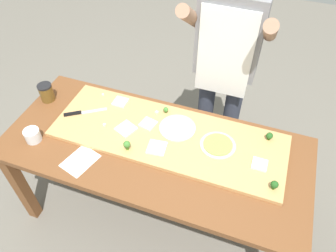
{
  "coord_description": "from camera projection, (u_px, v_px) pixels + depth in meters",
  "views": [
    {
      "loc": [
        0.5,
        -1.14,
        2.24
      ],
      "look_at": [
        0.03,
        0.14,
        0.8
      ],
      "focal_mm": 34.84,
      "sensor_mm": 36.0,
      "label": 1
    }
  ],
  "objects": [
    {
      "name": "pizza_whole_cheese_artichoke",
      "position": [
        177.0,
        128.0,
        2.0
      ],
      "size": [
        0.23,
        0.23,
        0.02
      ],
      "color": "beige",
      "rests_on": "cutting_board"
    },
    {
      "name": "pizza_slice_far_right",
      "position": [
        126.0,
        129.0,
        1.99
      ],
      "size": [
        0.14,
        0.14,
        0.01
      ],
      "primitive_type": "cube",
      "rotation": [
        0.0,
        0.0,
        -0.4
      ],
      "color": "silver",
      "rests_on": "cutting_board"
    },
    {
      "name": "recipe_note",
      "position": [
        80.0,
        161.0,
        1.86
      ],
      "size": [
        0.2,
        0.23,
        0.0
      ],
      "primitive_type": "cube",
      "rotation": [
        0.0,
        0.0,
        -0.27
      ],
      "color": "white",
      "rests_on": "prep_table"
    },
    {
      "name": "cheese_crumble_b",
      "position": [
        157.0,
        113.0,
        2.09
      ],
      "size": [
        0.02,
        0.02,
        0.02
      ],
      "primitive_type": "cube",
      "rotation": [
        0.0,
        0.0,
        1.12
      ],
      "color": "silver",
      "rests_on": "cutting_board"
    },
    {
      "name": "pizza_slice_center",
      "position": [
        120.0,
        102.0,
        2.16
      ],
      "size": [
        0.09,
        0.09,
        0.01
      ],
      "primitive_type": "cube",
      "rotation": [
        0.0,
        0.0,
        -0.01
      ],
      "color": "silver",
      "rests_on": "cutting_board"
    },
    {
      "name": "broccoli_floret_front_left",
      "position": [
        127.0,
        145.0,
        1.86
      ],
      "size": [
        0.04,
        0.04,
        0.06
      ],
      "color": "#487A23",
      "rests_on": "cutting_board"
    },
    {
      "name": "prep_table",
      "position": [
        155.0,
        156.0,
        2.0
      ],
      "size": [
        1.83,
        0.79,
        0.75
      ],
      "color": "brown",
      "rests_on": "ground"
    },
    {
      "name": "broccoli_floret_front_mid",
      "position": [
        269.0,
        136.0,
        1.92
      ],
      "size": [
        0.04,
        0.04,
        0.05
      ],
      "color": "#2C5915",
      "rests_on": "cutting_board"
    },
    {
      "name": "pizza_slice_far_left",
      "position": [
        157.0,
        148.0,
        1.89
      ],
      "size": [
        0.12,
        0.12,
        0.01
      ],
      "primitive_type": "cube",
      "rotation": [
        0.0,
        0.0,
        0.11
      ],
      "color": "silver",
      "rests_on": "cutting_board"
    },
    {
      "name": "cheese_crumble_c",
      "position": [
        103.0,
        95.0,
        2.21
      ],
      "size": [
        0.02,
        0.02,
        0.01
      ],
      "primitive_type": "cube",
      "rotation": [
        0.0,
        0.0,
        0.85
      ],
      "color": "silver",
      "rests_on": "cutting_board"
    },
    {
      "name": "cheese_crumble_a",
      "position": [
        104.0,
        125.0,
        2.01
      ],
      "size": [
        0.02,
        0.02,
        0.01
      ],
      "primitive_type": "cube",
      "rotation": [
        0.0,
        0.0,
        0.07
      ],
      "color": "white",
      "rests_on": "cutting_board"
    },
    {
      "name": "pizza_slice_near_left",
      "position": [
        148.0,
        124.0,
        2.02
      ],
      "size": [
        0.11,
        0.11,
        0.01
      ],
      "primitive_type": "cube",
      "rotation": [
        0.0,
        0.0,
        -0.22
      ],
      "color": "silver",
      "rests_on": "cutting_board"
    },
    {
      "name": "ground_plane",
      "position": [
        157.0,
        210.0,
        2.48
      ],
      "size": [
        8.0,
        8.0,
        0.0
      ],
      "primitive_type": "plane",
      "color": "#6B665B"
    },
    {
      "name": "chefs_knife",
      "position": [
        79.0,
        113.0,
        2.09
      ],
      "size": [
        0.24,
        0.17,
        0.02
      ],
      "color": "#B7BABF",
      "rests_on": "cutting_board"
    },
    {
      "name": "pizza_whole_pesto_green",
      "position": [
        218.0,
        145.0,
        1.9
      ],
      "size": [
        0.21,
        0.21,
        0.02
      ],
      "color": "beige",
      "rests_on": "cutting_board"
    },
    {
      "name": "cutting_board",
      "position": [
        168.0,
        136.0,
        1.98
      ],
      "size": [
        1.41,
        0.49,
        0.02
      ],
      "primitive_type": "cube",
      "color": "tan",
      "rests_on": "prep_table"
    },
    {
      "name": "sauce_jar",
      "position": [
        46.0,
        92.0,
        2.18
      ],
      "size": [
        0.09,
        0.09,
        0.12
      ],
      "color": "brown",
      "rests_on": "prep_table"
    },
    {
      "name": "pizza_slice_near_right",
      "position": [
        260.0,
        164.0,
        1.81
      ],
      "size": [
        0.08,
        0.08,
        0.01
      ],
      "primitive_type": "cube",
      "rotation": [
        0.0,
        0.0,
        -0.01
      ],
      "color": "silver",
      "rests_on": "cutting_board"
    },
    {
      "name": "flour_cup",
      "position": [
        33.0,
        136.0,
        1.94
      ],
      "size": [
        0.09,
        0.09,
        0.08
      ],
      "color": "white",
      "rests_on": "prep_table"
    },
    {
      "name": "cook_center",
      "position": [
        226.0,
        59.0,
        2.13
      ],
      "size": [
        0.54,
        0.39,
        1.67
      ],
      "color": "#333847",
      "rests_on": "ground"
    },
    {
      "name": "broccoli_floret_back_left",
      "position": [
        275.0,
        185.0,
        1.68
      ],
      "size": [
        0.04,
        0.04,
        0.06
      ],
      "color": "#2C5915",
      "rests_on": "cutting_board"
    },
    {
      "name": "broccoli_floret_front_right",
      "position": [
        166.0,
        110.0,
        2.08
      ],
      "size": [
        0.03,
        0.03,
        0.04
      ],
      "color": "#487A23",
      "rests_on": "cutting_board"
    }
  ]
}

